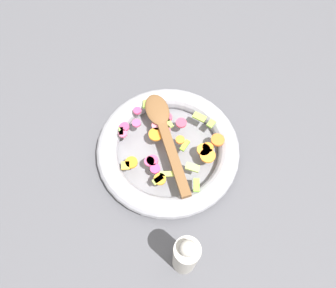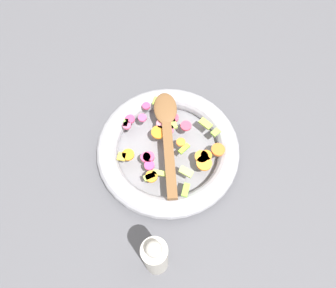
{
  "view_description": "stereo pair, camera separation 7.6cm",
  "coord_description": "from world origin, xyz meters",
  "views": [
    {
      "loc": [
        -0.33,
        -0.11,
        0.73
      ],
      "look_at": [
        0.0,
        0.0,
        0.05
      ],
      "focal_mm": 35.0,
      "sensor_mm": 36.0,
      "label": 1
    },
    {
      "loc": [
        -0.3,
        -0.18,
        0.73
      ],
      "look_at": [
        0.0,
        0.0,
        0.05
      ],
      "focal_mm": 35.0,
      "sensor_mm": 36.0,
      "label": 2
    }
  ],
  "objects": [
    {
      "name": "skillet",
      "position": [
        0.0,
        0.0,
        0.02
      ],
      "size": [
        0.34,
        0.34,
        0.05
      ],
      "color": "slate",
      "rests_on": "ground_plane"
    },
    {
      "name": "chopped_vegetables",
      "position": [
        0.0,
        -0.0,
        0.05
      ],
      "size": [
        0.21,
        0.26,
        0.01
      ],
      "color": "orange",
      "rests_on": "skillet"
    },
    {
      "name": "wooden_spoon",
      "position": [
        0.02,
        0.02,
        0.06
      ],
      "size": [
        0.25,
        0.19,
        0.01
      ],
      "color": "brown",
      "rests_on": "chopped_vegetables"
    },
    {
      "name": "pepper_mill",
      "position": [
        -0.23,
        -0.11,
        0.08
      ],
      "size": [
        0.05,
        0.05,
        0.19
      ],
      "color": "#B2ADA3",
      "rests_on": "ground_plane"
    },
    {
      "name": "ground_plane",
      "position": [
        0.0,
        0.0,
        0.0
      ],
      "size": [
        4.0,
        4.0,
        0.0
      ],
      "primitive_type": "plane",
      "color": "#4C4C51"
    }
  ]
}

